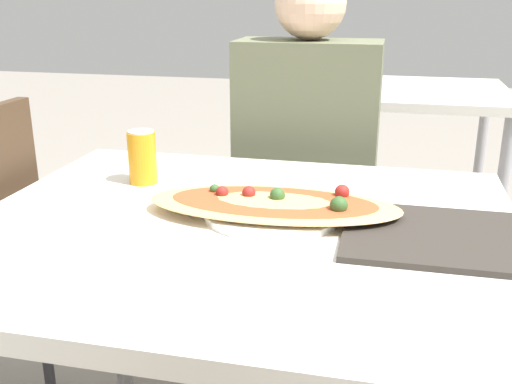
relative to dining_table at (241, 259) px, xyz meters
name	(u,v)px	position (x,y,z in m)	size (l,w,h in m)	color
dining_table	(241,259)	(0.00, 0.00, 0.00)	(1.08, 0.91, 0.76)	silver
chair_far_seated	(309,201)	(0.03, 0.79, -0.15)	(0.40, 0.40, 0.94)	#3F2D1E
person_seated	(306,148)	(0.03, 0.67, 0.06)	(0.42, 0.24, 1.26)	#2D2D38
pizza_main	(274,206)	(0.06, 0.05, 0.10)	(0.52, 0.28, 0.06)	white
soda_can	(142,157)	(-0.29, 0.19, 0.14)	(0.07, 0.07, 0.12)	orange
serving_tray	(453,238)	(0.40, 0.00, 0.08)	(0.40, 0.29, 0.01)	#332D28
background_table	(376,99)	(0.20, 1.79, 0.02)	(1.10, 0.80, 0.88)	silver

